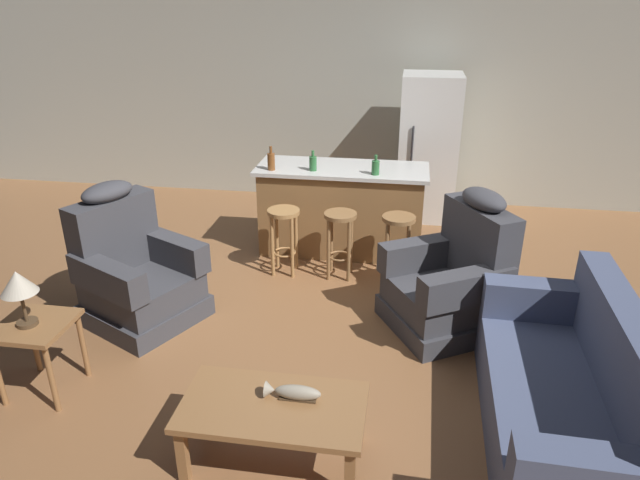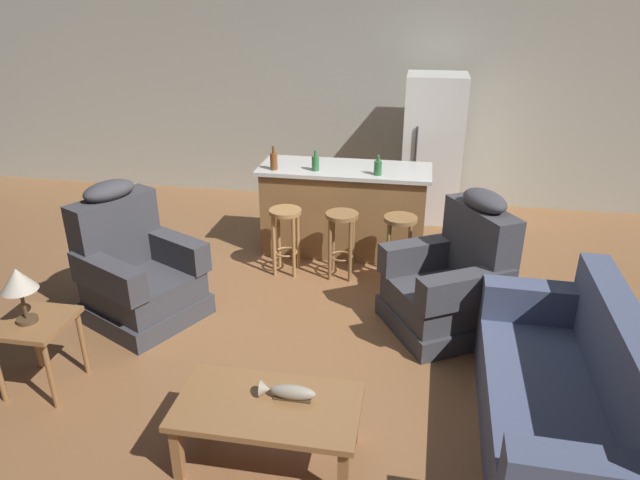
# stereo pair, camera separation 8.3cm
# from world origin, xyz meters

# --- Properties ---
(ground_plane) EXTENTS (12.00, 12.00, 0.00)m
(ground_plane) POSITION_xyz_m (0.00, 0.00, 0.00)
(ground_plane) COLOR brown
(back_wall) EXTENTS (12.00, 0.05, 2.60)m
(back_wall) POSITION_xyz_m (0.00, 3.12, 1.30)
(back_wall) COLOR #B2B2A3
(back_wall) RESTS_ON ground_plane
(coffee_table) EXTENTS (1.10, 0.60, 0.42)m
(coffee_table) POSITION_xyz_m (-0.03, -1.77, 0.36)
(coffee_table) COLOR olive
(coffee_table) RESTS_ON ground_plane
(fish_figurine) EXTENTS (0.34, 0.10, 0.10)m
(fish_figurine) POSITION_xyz_m (0.08, -1.70, 0.46)
(fish_figurine) COLOR #4C3823
(fish_figurine) RESTS_ON coffee_table
(couch) EXTENTS (0.89, 1.92, 0.94)m
(couch) POSITION_xyz_m (1.76, -1.35, 0.34)
(couch) COLOR #4C5675
(couch) RESTS_ON ground_plane
(recliner_near_lamp) EXTENTS (1.13, 1.13, 1.20)m
(recliner_near_lamp) POSITION_xyz_m (-1.58, -0.32, 0.42)
(recliner_near_lamp) COLOR #3D3D42
(recliner_near_lamp) RESTS_ON ground_plane
(recliner_near_island) EXTENTS (1.15, 1.15, 1.20)m
(recliner_near_island) POSITION_xyz_m (1.11, -0.04, 0.42)
(recliner_near_island) COLOR #3D3D42
(recliner_near_island) RESTS_ON ground_plane
(end_table) EXTENTS (0.48, 0.48, 0.56)m
(end_table) POSITION_xyz_m (-1.81, -1.38, 0.46)
(end_table) COLOR olive
(end_table) RESTS_ON ground_plane
(table_lamp) EXTENTS (0.24, 0.24, 0.41)m
(table_lamp) POSITION_xyz_m (-1.83, -1.40, 0.87)
(table_lamp) COLOR #4C3823
(table_lamp) RESTS_ON end_table
(kitchen_island) EXTENTS (1.80, 0.70, 0.95)m
(kitchen_island) POSITION_xyz_m (0.00, 1.35, 0.48)
(kitchen_island) COLOR olive
(kitchen_island) RESTS_ON ground_plane
(bar_stool_left) EXTENTS (0.32, 0.32, 0.68)m
(bar_stool_left) POSITION_xyz_m (-0.50, 0.72, 0.47)
(bar_stool_left) COLOR #A87A47
(bar_stool_left) RESTS_ON ground_plane
(bar_stool_middle) EXTENTS (0.32, 0.32, 0.68)m
(bar_stool_middle) POSITION_xyz_m (0.06, 0.72, 0.47)
(bar_stool_middle) COLOR olive
(bar_stool_middle) RESTS_ON ground_plane
(bar_stool_right) EXTENTS (0.32, 0.32, 0.68)m
(bar_stool_right) POSITION_xyz_m (0.63, 0.72, 0.47)
(bar_stool_right) COLOR olive
(bar_stool_right) RESTS_ON ground_plane
(refrigerator) EXTENTS (0.70, 0.69, 1.76)m
(refrigerator) POSITION_xyz_m (0.91, 2.55, 0.88)
(refrigerator) COLOR white
(refrigerator) RESTS_ON ground_plane
(bottle_tall_green) EXTENTS (0.08, 0.08, 0.21)m
(bottle_tall_green) POSITION_xyz_m (-0.28, 1.19, 1.03)
(bottle_tall_green) COLOR #2D6B38
(bottle_tall_green) RESTS_ON kitchen_island
(bottle_short_amber) EXTENTS (0.08, 0.08, 0.25)m
(bottle_short_amber) POSITION_xyz_m (-0.71, 1.14, 1.04)
(bottle_short_amber) COLOR brown
(bottle_short_amber) RESTS_ON kitchen_island
(bottle_wine_dark) EXTENTS (0.08, 0.08, 0.20)m
(bottle_wine_dark) POSITION_xyz_m (0.36, 1.15, 1.03)
(bottle_wine_dark) COLOR #2D6B38
(bottle_wine_dark) RESTS_ON kitchen_island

